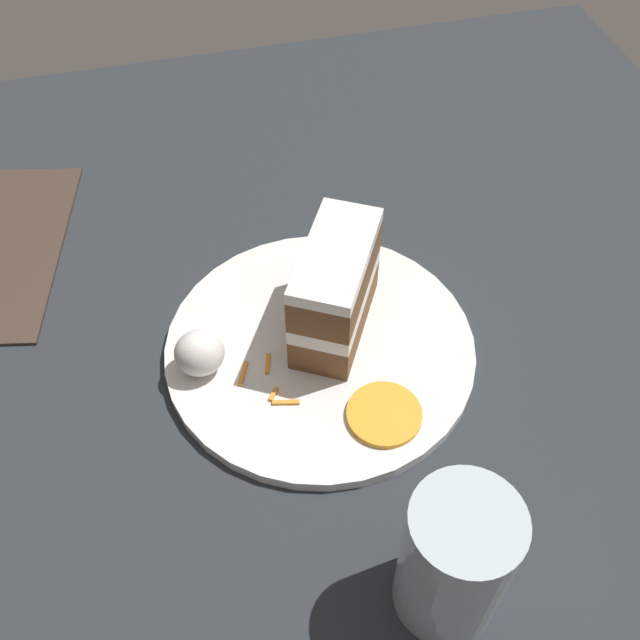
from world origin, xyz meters
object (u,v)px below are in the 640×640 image
Objects in this scene: cake_slice at (335,289)px; orange_garnish at (384,414)px; drinking_glass at (453,566)px; cream_dollop at (200,353)px; plate at (320,348)px.

cake_slice is 0.12m from orange_garnish.
cake_slice reaches higher than orange_garnish.
drinking_glass is at bearing 122.77° from cake_slice.
cream_dollop is at bearing 148.32° from orange_garnish.
plate is 6.43× the size of cream_dollop.
orange_garnish is at bearing 127.57° from cake_slice.
cake_slice is at bearing 93.14° from drinking_glass.
cream_dollop is at bearing 38.41° from cake_slice.
cream_dollop is 0.18m from orange_garnish.
cake_slice is at bearing 45.38° from plate.
drinking_glass is (0.15, -0.25, 0.02)m from cream_dollop.
drinking_glass is (-0.00, -0.16, 0.04)m from orange_garnish.
drinking_glass is at bearing -59.38° from cream_dollop.
cream_dollop is at bearing 120.62° from drinking_glass.
plate is 0.12m from cream_dollop.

